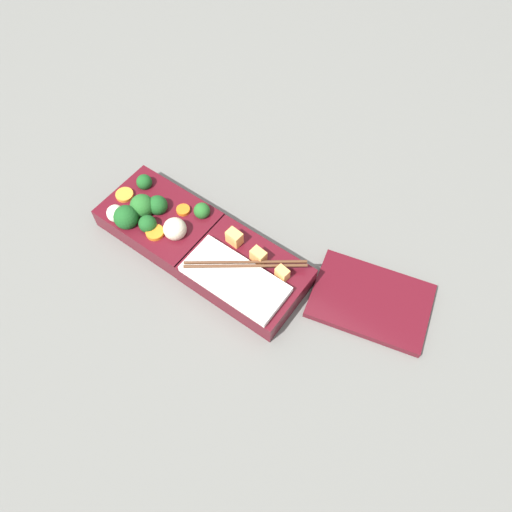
# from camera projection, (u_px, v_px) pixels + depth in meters

# --- Properties ---
(ground_plane) EXTENTS (3.00, 3.00, 0.00)m
(ground_plane) POSITION_uv_depth(u_px,v_px,m) (207.00, 251.00, 0.87)
(ground_plane) COLOR slate
(bento_tray_vegetable) EXTENTS (0.19, 0.13, 0.07)m
(bento_tray_vegetable) POSITION_uv_depth(u_px,v_px,m) (157.00, 218.00, 0.87)
(bento_tray_vegetable) COLOR #510F19
(bento_tray_vegetable) RESTS_ON ground_plane
(bento_tray_rice) EXTENTS (0.19, 0.13, 0.07)m
(bento_tray_rice) POSITION_uv_depth(u_px,v_px,m) (245.00, 275.00, 0.81)
(bento_tray_rice) COLOR #510F19
(bento_tray_rice) RESTS_ON ground_plane
(bento_lid) EXTENTS (0.21, 0.17, 0.01)m
(bento_lid) POSITION_uv_depth(u_px,v_px,m) (371.00, 301.00, 0.81)
(bento_lid) COLOR #510F19
(bento_lid) RESTS_ON ground_plane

